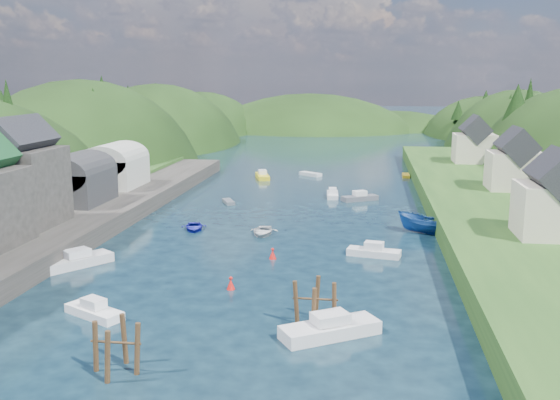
# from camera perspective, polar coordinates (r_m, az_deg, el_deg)

# --- Properties ---
(ground) EXTENTS (600.00, 600.00, 0.00)m
(ground) POSITION_cam_1_polar(r_m,az_deg,el_deg) (90.38, 1.94, 0.18)
(ground) COLOR black
(ground) RESTS_ON ground
(hillside_left) EXTENTS (44.00, 245.56, 52.00)m
(hillside_left) POSITION_cam_1_polar(r_m,az_deg,el_deg) (128.10, -17.26, -0.71)
(hillside_left) COLOR black
(hillside_left) RESTS_ON ground
(far_hills) EXTENTS (103.00, 68.00, 44.00)m
(far_hills) POSITION_cam_1_polar(r_m,az_deg,el_deg) (214.24, 5.79, 3.59)
(far_hills) COLOR black
(far_hills) RESTS_ON ground
(hill_trees) EXTENTS (90.00, 147.79, 12.34)m
(hill_trees) POSITION_cam_1_polar(r_m,az_deg,el_deg) (103.39, 2.83, 7.75)
(hill_trees) COLOR black
(hill_trees) RESTS_ON ground
(quay_left) EXTENTS (12.00, 110.00, 2.00)m
(quay_left) POSITION_cam_1_polar(r_m,az_deg,el_deg) (69.02, -21.16, -3.18)
(quay_left) COLOR #2D2B28
(quay_left) RESTS_ON ground
(boat_sheds) EXTENTS (7.00, 21.00, 7.50)m
(boat_sheds) POSITION_cam_1_polar(r_m,az_deg,el_deg) (85.76, -16.42, 2.71)
(boat_sheds) COLOR #2D2D30
(boat_sheds) RESTS_ON quay_left
(terrace_right) EXTENTS (16.00, 120.00, 2.40)m
(terrace_right) POSITION_cam_1_polar(r_m,az_deg,el_deg) (81.38, 18.95, -0.79)
(terrace_right) COLOR #234719
(terrace_right) RESTS_ON ground
(right_bank_cottages) EXTENTS (9.00, 59.24, 8.41)m
(right_bank_cottages) POSITION_cam_1_polar(r_m,az_deg,el_deg) (89.29, 20.05, 3.18)
(right_bank_cottages) COLOR beige
(right_bank_cottages) RESTS_ON terrace_right
(piling_cluster_near) EXTENTS (3.07, 2.88, 3.79)m
(piling_cluster_near) POSITION_cam_1_polar(r_m,az_deg,el_deg) (38.94, -14.74, -13.28)
(piling_cluster_near) COLOR #382314
(piling_cluster_near) RESTS_ON ground
(piling_cluster_far) EXTENTS (3.21, 2.99, 3.81)m
(piling_cluster_far) POSITION_cam_1_polar(r_m,az_deg,el_deg) (44.48, 3.24, -9.74)
(piling_cluster_far) COLOR #382314
(piling_cluster_far) RESTS_ON ground
(channel_buoy_near) EXTENTS (0.70, 0.70, 1.10)m
(channel_buoy_near) POSITION_cam_1_polar(r_m,az_deg,el_deg) (51.96, -4.52, -7.64)
(channel_buoy_near) COLOR red
(channel_buoy_near) RESTS_ON ground
(channel_buoy_far) EXTENTS (0.70, 0.70, 1.10)m
(channel_buoy_far) POSITION_cam_1_polar(r_m,az_deg,el_deg) (60.19, -0.68, -4.97)
(channel_buoy_far) COLOR red
(channel_buoy_far) RESTS_ON ground
(moored_boats) EXTENTS (38.97, 93.29, 2.43)m
(moored_boats) POSITION_cam_1_polar(r_m,az_deg,el_deg) (61.05, -0.41, -4.56)
(moored_boats) COLOR silver
(moored_boats) RESTS_ON ground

